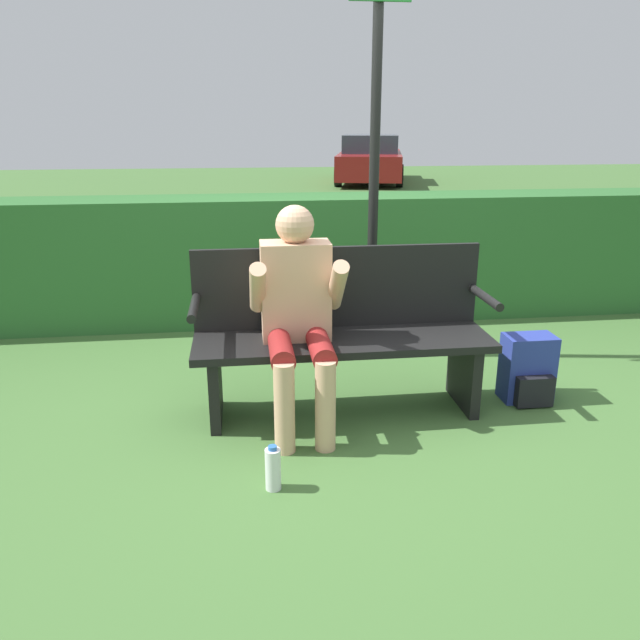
# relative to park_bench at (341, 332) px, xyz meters

# --- Properties ---
(ground_plane) EXTENTS (40.00, 40.00, 0.00)m
(ground_plane) POSITION_rel_park_bench_xyz_m (0.00, -0.07, -0.49)
(ground_plane) COLOR #426B33
(hedge_back) EXTENTS (12.00, 0.59, 1.07)m
(hedge_back) POSITION_rel_park_bench_xyz_m (0.00, 1.85, 0.05)
(hedge_back) COLOR #2D662D
(hedge_back) RESTS_ON ground
(park_bench) EXTENTS (1.75, 0.49, 0.97)m
(park_bench) POSITION_rel_park_bench_xyz_m (0.00, 0.00, 0.00)
(park_bench) COLOR black
(park_bench) RESTS_ON ground
(person_seated) EXTENTS (0.53, 0.65, 1.24)m
(person_seated) POSITION_rel_park_bench_xyz_m (-0.27, -0.14, 0.21)
(person_seated) COLOR #DBA884
(person_seated) RESTS_ON ground
(backpack) EXTENTS (0.31, 0.25, 0.42)m
(backpack) POSITION_rel_park_bench_xyz_m (1.18, -0.06, -0.29)
(backpack) COLOR #283893
(backpack) RESTS_ON ground
(water_bottle) EXTENTS (0.08, 0.08, 0.23)m
(water_bottle) POSITION_rel_park_bench_xyz_m (-0.46, -0.86, -0.38)
(water_bottle) COLOR white
(water_bottle) RESTS_ON ground
(signpost) EXTENTS (0.40, 0.09, 2.72)m
(signpost) POSITION_rel_park_bench_xyz_m (0.36, 0.85, 1.06)
(signpost) COLOR black
(signpost) RESTS_ON ground
(parked_car) EXTENTS (2.61, 4.63, 1.28)m
(parked_car) POSITION_rel_park_bench_xyz_m (3.08, 14.10, 0.12)
(parked_car) COLOR maroon
(parked_car) RESTS_ON ground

